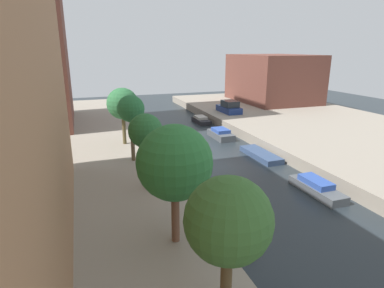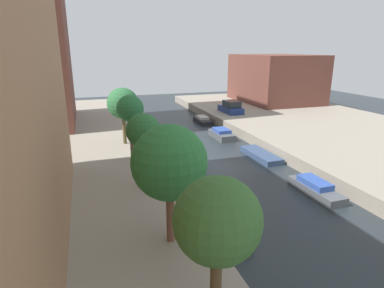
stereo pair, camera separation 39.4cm
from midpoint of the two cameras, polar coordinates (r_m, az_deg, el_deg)
The scene contains 16 objects.
ground_plane at distance 25.68m, azimuth 5.80°, elevation -3.92°, with size 84.00×84.00×0.00m, color #232B30.
quay_left at distance 24.00m, azimuth -29.22°, elevation -6.27°, with size 20.00×64.00×1.00m, color gray.
quay_right at distance 34.29m, azimuth 29.39°, elevation 0.12°, with size 20.00×64.00×1.00m, color gray.
low_block_right at distance 51.91m, azimuth 14.64°, elevation 11.10°, with size 10.00×12.79×6.97m, color brown.
street_tree_0 at distance 8.69m, azimuth 5.81°, elevation -13.50°, with size 2.37×2.37×4.84m.
street_tree_1 at distance 13.00m, azimuth -3.15°, elevation -3.36°, with size 3.11×3.11×5.10m.
street_tree_2 at distance 18.55m, azimuth -7.96°, elevation 2.09°, with size 1.97×1.97×4.43m.
street_tree_3 at distance 23.37m, azimuth -10.33°, elevation 5.97°, with size 1.92×1.92×4.80m.
street_tree_4 at distance 27.87m, azimuth -11.68°, elevation 6.95°, with size 2.62×2.62×4.80m.
parked_car at distance 41.84m, azimuth 7.13°, elevation 6.37°, with size 1.94×4.03×1.55m.
moored_boat_left_2 at distance 17.18m, azimuth 5.65°, elevation -13.57°, with size 1.75×4.23×0.69m.
moored_boat_left_3 at distance 22.91m, azimuth -0.49°, elevation -5.37°, with size 1.81×3.21×0.90m.
moored_boat_right_2 at distance 22.28m, azimuth 21.37°, elevation -7.26°, with size 1.34×4.18×0.92m.
moored_boat_right_3 at distance 28.12m, azimuth 12.40°, elevation -1.90°, with size 1.65×4.62×0.46m.
moored_boat_right_4 at distance 33.49m, azimuth 5.57°, elevation 1.72°, with size 1.64×3.64×0.98m.
moored_boat_right_5 at distance 40.32m, azimuth 2.17°, elevation 4.22°, with size 1.42×3.48×0.80m.
Camera 2 is at (-9.81, -21.96, 8.94)m, focal length 30.33 mm.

